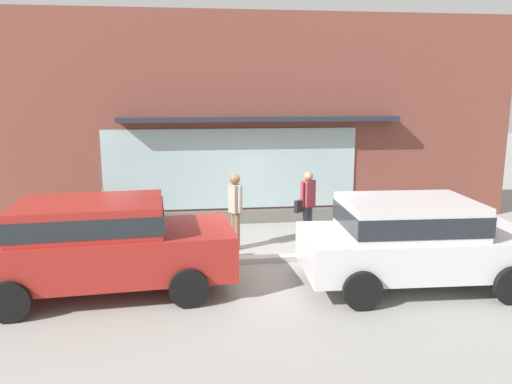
% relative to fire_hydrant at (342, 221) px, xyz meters
% --- Properties ---
extents(ground_plane, '(60.00, 60.00, 0.00)m').
position_rel_fire_hydrant_xyz_m(ground_plane, '(-1.73, -1.18, -0.45)').
color(ground_plane, gray).
extents(curb_strip, '(14.00, 0.24, 0.12)m').
position_rel_fire_hydrant_xyz_m(curb_strip, '(-1.73, -1.38, -0.39)').
color(curb_strip, '#B2B2AD').
rests_on(curb_strip, ground_plane).
extents(storefront, '(14.00, 0.81, 5.50)m').
position_rel_fire_hydrant_xyz_m(storefront, '(-1.74, 2.00, 2.23)').
color(storefront, brown).
rests_on(storefront, ground_plane).
extents(fire_hydrant, '(0.42, 0.39, 0.91)m').
position_rel_fire_hydrant_xyz_m(fire_hydrant, '(0.00, 0.00, 0.00)').
color(fire_hydrant, red).
rests_on(fire_hydrant, ground_plane).
extents(pedestrian_with_handbag, '(0.58, 0.47, 1.65)m').
position_rel_fire_hydrant_xyz_m(pedestrian_with_handbag, '(-0.84, 0.08, 0.51)').
color(pedestrian_with_handbag, '#333847').
rests_on(pedestrian_with_handbag, ground_plane).
extents(pedestrian_passerby, '(0.31, 0.41, 1.71)m').
position_rel_fire_hydrant_xyz_m(pedestrian_passerby, '(-2.59, -0.44, 0.54)').
color(pedestrian_passerby, brown).
rests_on(pedestrian_passerby, ground_plane).
extents(parked_car_silver, '(4.18, 2.14, 1.61)m').
position_rel_fire_hydrant_xyz_m(parked_car_silver, '(0.41, -2.97, 0.46)').
color(parked_car_silver, silver).
rests_on(parked_car_silver, ground_plane).
extents(parked_car_red, '(4.54, 2.26, 1.66)m').
position_rel_fire_hydrant_xyz_m(parked_car_red, '(-5.11, -2.61, 0.49)').
color(parked_car_red, maroon).
rests_on(parked_car_red, ground_plane).
extents(potted_plant_trailing_edge, '(0.37, 0.37, 0.58)m').
position_rel_fire_hydrant_xyz_m(potted_plant_trailing_edge, '(-4.47, 1.32, -0.14)').
color(potted_plant_trailing_edge, '#4C4C51').
rests_on(potted_plant_trailing_edge, ground_plane).
extents(potted_plant_window_left, '(0.49, 0.49, 1.14)m').
position_rel_fire_hydrant_xyz_m(potted_plant_window_left, '(-5.76, 1.45, 0.09)').
color(potted_plant_window_left, '#4C4C51').
rests_on(potted_plant_window_left, ground_plane).
extents(potted_plant_low_front, '(0.39, 0.39, 0.52)m').
position_rel_fire_hydrant_xyz_m(potted_plant_low_front, '(-6.72, 1.28, -0.20)').
color(potted_plant_low_front, '#4C4C51').
rests_on(potted_plant_low_front, ground_plane).
extents(potted_plant_window_center, '(0.35, 0.35, 0.66)m').
position_rel_fire_hydrant_xyz_m(potted_plant_window_center, '(2.83, 1.38, -0.09)').
color(potted_plant_window_center, '#B7B2A3').
rests_on(potted_plant_window_center, ground_plane).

